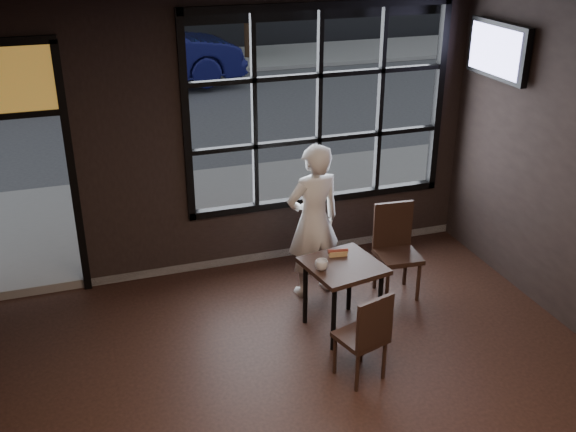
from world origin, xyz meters
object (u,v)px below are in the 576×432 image
object	(u,v)px
chair_near	(361,334)
cafe_table	(342,296)
navy_car	(140,53)
man	(313,221)

from	to	relation	value
chair_near	cafe_table	bearing A→B (deg)	-116.90
cafe_table	navy_car	world-z (taller)	navy_car
cafe_table	man	xyz separation A→B (m)	(-0.02, 0.76, 0.48)
cafe_table	navy_car	bearing A→B (deg)	83.03
chair_near	navy_car	bearing A→B (deg)	-103.85
chair_near	man	size ratio (longest dim) A/B	0.52
cafe_table	man	distance (m)	0.90
cafe_table	man	world-z (taller)	man
man	navy_car	world-z (taller)	man
man	chair_near	bearing A→B (deg)	76.48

